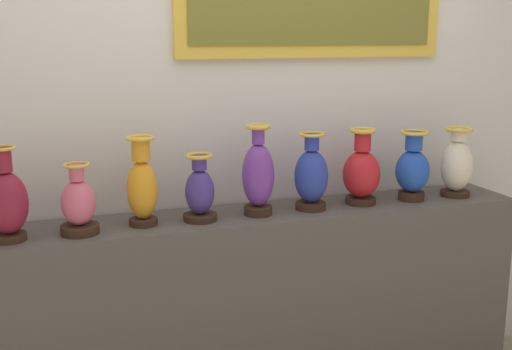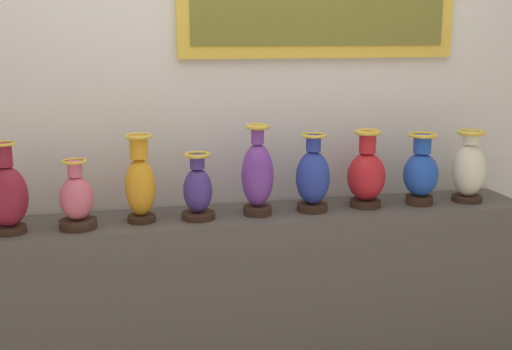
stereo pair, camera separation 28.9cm
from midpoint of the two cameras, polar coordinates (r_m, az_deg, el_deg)
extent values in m
cube|color=#4C4742|center=(3.10, 2.73, -12.19)|extent=(2.62, 0.38, 0.98)
cube|color=silver|center=(3.09, 1.63, 3.55)|extent=(5.24, 0.10, 2.61)
cylinder|color=#382319|center=(2.77, -18.37, -4.68)|extent=(0.13, 0.13, 0.03)
ellipsoid|color=maroon|center=(2.73, -18.57, -1.88)|extent=(0.16, 0.16, 0.25)
cylinder|color=maroon|center=(2.70, -18.82, 1.66)|extent=(0.06, 0.06, 0.09)
torus|color=gold|center=(2.69, -18.89, 2.65)|extent=(0.10, 0.10, 0.01)
cylinder|color=#382319|center=(2.76, -12.77, -4.32)|extent=(0.16, 0.16, 0.04)
ellipsoid|color=#CC5972|center=(2.73, -12.88, -2.07)|extent=(0.14, 0.14, 0.19)
cylinder|color=#CC5972|center=(2.70, -13.01, 0.50)|extent=(0.06, 0.06, 0.06)
torus|color=gold|center=(2.70, -13.04, 1.17)|extent=(0.11, 0.11, 0.01)
cylinder|color=#382319|center=(2.81, -7.33, -3.91)|extent=(0.12, 0.12, 0.03)
ellipsoid|color=orange|center=(2.77, -7.41, -1.12)|extent=(0.13, 0.13, 0.25)
cylinder|color=orange|center=(2.74, -7.51, 2.44)|extent=(0.08, 0.08, 0.10)
torus|color=gold|center=(2.73, -7.54, 3.45)|extent=(0.12, 0.12, 0.02)
cylinder|color=#382319|center=(2.83, -2.29, -3.67)|extent=(0.15, 0.15, 0.03)
ellipsoid|color=#3F2D7F|center=(2.80, -2.31, -1.43)|extent=(0.13, 0.13, 0.20)
cylinder|color=#3F2D7F|center=(2.78, -2.33, 1.17)|extent=(0.07, 0.07, 0.06)
torus|color=gold|center=(2.77, -2.34, 1.80)|extent=(0.12, 0.12, 0.02)
cylinder|color=#382319|center=(2.90, 3.08, -3.20)|extent=(0.13, 0.13, 0.04)
ellipsoid|color=#6B3393|center=(2.86, 3.12, -0.05)|extent=(0.15, 0.15, 0.29)
cylinder|color=#6B3393|center=(2.82, 3.16, 3.56)|extent=(0.06, 0.06, 0.08)
torus|color=gold|center=(2.82, 3.17, 4.33)|extent=(0.11, 0.11, 0.02)
cylinder|color=#382319|center=(2.99, 7.83, -2.90)|extent=(0.14, 0.14, 0.03)
ellipsoid|color=#263899|center=(2.95, 7.91, -0.27)|extent=(0.16, 0.16, 0.25)
cylinder|color=#263899|center=(2.92, 8.00, 2.81)|extent=(0.07, 0.07, 0.07)
torus|color=gold|center=(2.92, 8.02, 3.52)|extent=(0.12, 0.12, 0.02)
cylinder|color=#382319|center=(3.10, 12.40, -2.51)|extent=(0.15, 0.15, 0.03)
ellipsoid|color=red|center=(3.07, 12.51, -0.17)|extent=(0.18, 0.18, 0.23)
cylinder|color=red|center=(3.04, 12.65, 2.83)|extent=(0.08, 0.08, 0.10)
torus|color=gold|center=(3.03, 12.69, 3.74)|extent=(0.12, 0.12, 0.02)
cylinder|color=#382319|center=(3.21, 16.92, -2.16)|extent=(0.13, 0.13, 0.04)
ellipsoid|color=#1E47B2|center=(3.18, 17.06, 0.02)|extent=(0.17, 0.17, 0.21)
cylinder|color=#1E47B2|center=(3.16, 17.23, 2.64)|extent=(0.08, 0.08, 0.09)
torus|color=gold|center=(3.15, 17.28, 3.42)|extent=(0.14, 0.14, 0.02)
cylinder|color=#382319|center=(3.34, 20.72, -1.99)|extent=(0.15, 0.15, 0.03)
ellipsoid|color=beige|center=(3.31, 20.91, 0.39)|extent=(0.16, 0.16, 0.26)
cylinder|color=beige|center=(3.29, 21.12, 3.06)|extent=(0.08, 0.08, 0.06)
torus|color=gold|center=(3.28, 21.16, 3.54)|extent=(0.14, 0.14, 0.02)
camera|label=1|loc=(0.14, -87.14, 0.63)|focal=44.71mm
camera|label=2|loc=(0.14, 92.86, -0.63)|focal=44.71mm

